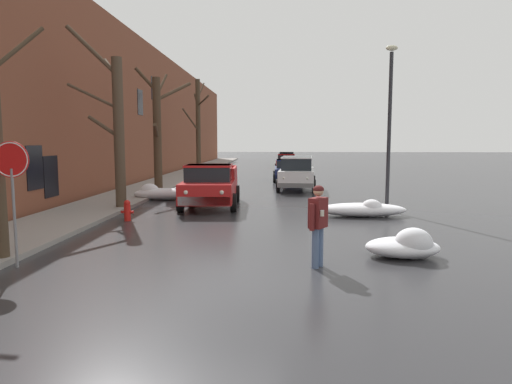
{
  "coord_description": "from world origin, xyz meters",
  "views": [
    {
      "loc": [
        1.15,
        -8.56,
        2.7
      ],
      "look_at": [
        0.46,
        6.13,
        1.04
      ],
      "focal_mm": 32.07,
      "sensor_mm": 36.0,
      "label": 1
    }
  ],
  "objects": [
    {
      "name": "street_lamp_post",
      "position": [
        5.36,
        9.05,
        3.46
      ],
      "size": [
        0.44,
        0.24,
        6.2
      ],
      "color": "#28282D",
      "rests_on": "ground"
    },
    {
      "name": "bare_tree_mid_block",
      "position": [
        -4.91,
        14.55,
        3.23
      ],
      "size": [
        2.48,
        3.18,
        6.31
      ],
      "color": "#423323",
      "rests_on": "ground"
    },
    {
      "name": "sedan_red_queued_behind_truck",
      "position": [
        2.0,
        34.82,
        0.75
      ],
      "size": [
        2.13,
        4.5,
        1.42
      ],
      "color": "red",
      "rests_on": "ground"
    },
    {
      "name": "snow_bank_along_left_kerb",
      "position": [
        4.23,
        7.74,
        0.25
      ],
      "size": [
        3.15,
        1.1,
        0.63
      ],
      "color": "white",
      "rests_on": "ground"
    },
    {
      "name": "left_sidewalk_slab",
      "position": [
        -6.03,
        18.0,
        0.07
      ],
      "size": [
        2.77,
        80.0,
        0.13
      ],
      "primitive_type": "cube",
      "color": "gray",
      "rests_on": "ground"
    },
    {
      "name": "stop_sign_at_corner",
      "position": [
        -4.41,
        0.73,
        2.08
      ],
      "size": [
        0.76,
        0.06,
        2.69
      ],
      "color": "slate",
      "rests_on": "ground"
    },
    {
      "name": "bare_tree_far_down_block",
      "position": [
        -4.94,
        26.57,
        3.88
      ],
      "size": [
        1.99,
        3.19,
        7.33
      ],
      "color": "#423323",
      "rests_on": "ground"
    },
    {
      "name": "bare_tree_second_along_sidewalk",
      "position": [
        -5.05,
        8.9,
        3.25
      ],
      "size": [
        2.08,
        2.32,
        6.98
      ],
      "color": "#4C3D2D",
      "rests_on": "ground"
    },
    {
      "name": "brick_townhouse_facade",
      "position": [
        -7.91,
        18.0,
        4.64
      ],
      "size": [
        0.63,
        80.0,
        9.29
      ],
      "color": "brown",
      "rests_on": "ground"
    },
    {
      "name": "suv_white_parked_kerbside_close",
      "position": [
        2.22,
        16.59,
        0.99
      ],
      "size": [
        2.28,
        4.76,
        1.82
      ],
      "color": "silver",
      "rests_on": "ground"
    },
    {
      "name": "snow_bank_near_corner_right",
      "position": [
        4.17,
        1.94,
        0.27
      ],
      "size": [
        1.71,
        1.16,
        0.72
      ],
      "color": "white",
      "rests_on": "ground"
    },
    {
      "name": "ground_plane",
      "position": [
        0.0,
        0.0,
        0.0
      ],
      "size": [
        200.0,
        200.0,
        0.0
      ],
      "primitive_type": "plane",
      "color": "#2B2B2D"
    },
    {
      "name": "sedan_silver_parked_far_down_block",
      "position": [
        2.46,
        28.51,
        0.75
      ],
      "size": [
        1.92,
        4.19,
        1.42
      ],
      "color": "#B7B7BC",
      "rests_on": "ground"
    },
    {
      "name": "fire_hydrant",
      "position": [
        -3.9,
        6.45,
        0.36
      ],
      "size": [
        0.42,
        0.22,
        0.71
      ],
      "color": "red",
      "rests_on": "ground"
    },
    {
      "name": "sedan_black_at_far_intersection",
      "position": [
        2.15,
        41.86,
        0.75
      ],
      "size": [
        2.02,
        4.07,
        1.42
      ],
      "color": "black",
      "rests_on": "ground"
    },
    {
      "name": "snow_bank_near_corner_left",
      "position": [
        -4.09,
        11.97,
        0.3
      ],
      "size": [
        2.72,
        0.93,
        0.74
      ],
      "color": "white",
      "rests_on": "ground"
    },
    {
      "name": "sedan_darkblue_parked_kerbside_mid",
      "position": [
        1.82,
        22.15,
        0.75
      ],
      "size": [
        1.92,
        4.25,
        1.42
      ],
      "color": "navy",
      "rests_on": "ground"
    },
    {
      "name": "pickup_truck_red_approaching_near_lane",
      "position": [
        -1.58,
        9.87,
        0.88
      ],
      "size": [
        2.41,
        5.09,
        1.76
      ],
      "color": "red",
      "rests_on": "ground"
    },
    {
      "name": "pedestrian_with_coffee",
      "position": [
        2.01,
        1.04,
        1.04
      ],
      "size": [
        0.45,
        0.59,
        1.76
      ],
      "color": "slate",
      "rests_on": "ground"
    },
    {
      "name": "snow_bank_mid_block_left",
      "position": [
        -3.93,
        24.05,
        0.35
      ],
      "size": [
        1.66,
        1.16,
        0.72
      ],
      "color": "white",
      "rests_on": "ground"
    }
  ]
}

